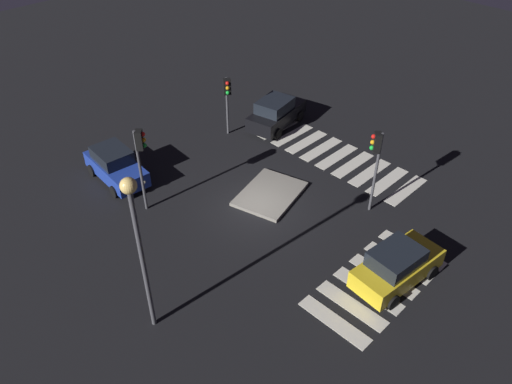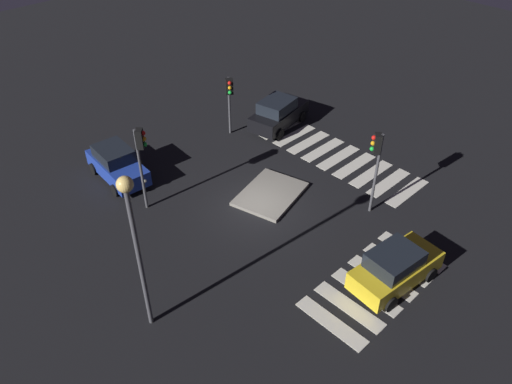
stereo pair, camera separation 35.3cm
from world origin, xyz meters
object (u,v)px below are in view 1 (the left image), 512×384
at_px(traffic_light_east, 376,153).
at_px(traffic_light_west, 140,151).
at_px(car_black, 276,113).
at_px(street_lamp, 137,231).
at_px(traffic_light_north, 227,93).
at_px(car_blue, 115,166).
at_px(traffic_island, 270,194).
at_px(car_yellow, 397,266).

height_order(traffic_light_east, traffic_light_west, traffic_light_west).
height_order(car_black, street_lamp, street_lamp).
bearing_deg(traffic_light_north, traffic_light_east, 31.49).
xyz_separation_m(traffic_light_north, street_lamp, (-11.86, -8.59, 2.03)).
bearing_deg(car_blue, traffic_light_east, 38.21).
distance_m(car_black, traffic_light_north, 3.65).
bearing_deg(traffic_island, car_blue, 124.96).
distance_m(car_black, traffic_light_west, 10.94).
height_order(car_yellow, car_black, car_black).
bearing_deg(traffic_light_north, traffic_light_west, -39.99).
distance_m(traffic_light_north, traffic_light_west, 8.20).
bearing_deg(street_lamp, car_blue, 64.97).
bearing_deg(car_yellow, car_blue, 112.01).
bearing_deg(traffic_light_west, car_black, 50.94).
bearing_deg(car_yellow, traffic_island, 91.75).
distance_m(traffic_island, traffic_light_north, 7.20).
bearing_deg(traffic_light_north, car_yellow, 18.67).
bearing_deg(traffic_island, street_lamp, -164.87).
bearing_deg(street_lamp, car_yellow, -32.28).
relative_size(car_yellow, traffic_light_north, 1.18).
xyz_separation_m(car_yellow, street_lamp, (-8.57, 5.41, 3.93)).
height_order(traffic_island, car_black, car_black).
xyz_separation_m(car_black, traffic_light_east, (-2.89, -8.99, 2.42)).
bearing_deg(traffic_light_west, car_blue, 129.76).
bearing_deg(traffic_light_west, street_lamp, -79.51).
bearing_deg(traffic_light_east, traffic_light_west, 0.80).
relative_size(traffic_island, car_blue, 0.98).
height_order(car_black, traffic_light_east, traffic_light_east).
xyz_separation_m(car_yellow, traffic_light_east, (3.22, 3.65, 2.45)).
bearing_deg(traffic_light_east, car_yellow, 94.82).
bearing_deg(car_black, car_yellow, -126.95).
xyz_separation_m(car_black, traffic_light_west, (-10.59, -1.18, 2.49)).
relative_size(car_yellow, traffic_light_west, 0.96).
relative_size(car_black, traffic_light_east, 1.03).
relative_size(car_blue, car_black, 0.93).
relative_size(car_yellow, street_lamp, 0.62).
distance_m(car_yellow, traffic_light_west, 12.56).
height_order(traffic_island, car_blue, car_blue).
height_order(traffic_island, street_lamp, street_lamp).
relative_size(traffic_light_north, traffic_light_west, 0.82).
xyz_separation_m(car_blue, street_lamp, (-4.37, -9.36, 3.95)).
relative_size(car_black, street_lamp, 0.65).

